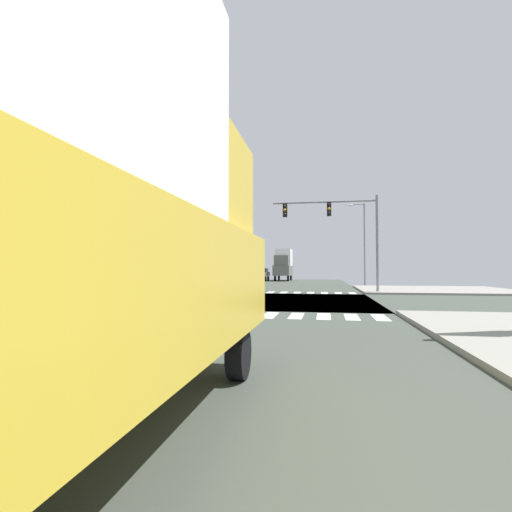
{
  "coord_description": "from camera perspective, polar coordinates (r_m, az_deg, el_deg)",
  "views": [
    {
      "loc": [
        4.31,
        -21.92,
        1.73
      ],
      "look_at": [
        -1.54,
        11.14,
        2.88
      ],
      "focal_mm": 27.45,
      "sensor_mm": 36.0,
      "label": 1
    }
  ],
  "objects": [
    {
      "name": "box_truck_leading_2",
      "position": [
        4.19,
        -24.11,
        9.74
      ],
      "size": [
        2.4,
        7.2,
        4.85
      ],
      "color": "black",
      "rests_on": "ground"
    },
    {
      "name": "sedan_queued_1",
      "position": [
        58.51,
        0.88,
        -2.56
      ],
      "size": [
        1.8,
        4.3,
        1.88
      ],
      "rotation": [
        0.0,
        0.0,
        3.14
      ],
      "color": "black",
      "rests_on": "ground"
    },
    {
      "name": "traffic_signal_mast",
      "position": [
        29.62,
        11.63,
        5.04
      ],
      "size": [
        7.72,
        0.55,
        7.15
      ],
      "color": "gray",
      "rests_on": "ground"
    },
    {
      "name": "ground",
      "position": [
        22.41,
        -1.09,
        -6.44
      ],
      "size": [
        90.0,
        90.0,
        0.05
      ],
      "color": "#3E443C"
    },
    {
      "name": "sidewalk_corner_nw",
      "position": [
        38.12,
        -17.03,
        -4.37
      ],
      "size": [
        12.0,
        12.0,
        0.14
      ],
      "color": "gray",
      "rests_on": "ground"
    },
    {
      "name": "street_lamp",
      "position": [
        41.65,
        15.21,
        2.7
      ],
      "size": [
        1.78,
        0.32,
        8.52
      ],
      "color": "gray",
      "rests_on": "ground"
    },
    {
      "name": "box_truck_crossing_1",
      "position": [
        60.15,
        4.02,
        -1.16
      ],
      "size": [
        2.4,
        7.2,
        4.85
      ],
      "rotation": [
        0.0,
        0.0,
        3.14
      ],
      "color": "black",
      "rests_on": "ground"
    },
    {
      "name": "sidewalk_corner_ne",
      "position": [
        35.06,
        24.46,
        -4.49
      ],
      "size": [
        12.0,
        12.0,
        0.14
      ],
      "color": "gray",
      "rests_on": "ground"
    },
    {
      "name": "suv_farside_1",
      "position": [
        43.46,
        -2.34,
        -2.4
      ],
      "size": [
        1.96,
        4.6,
        2.34
      ],
      "rotation": [
        0.0,
        0.0,
        3.14
      ],
      "color": "black",
      "rests_on": "ground"
    },
    {
      "name": "bank_building",
      "position": [
        43.04,
        -18.64,
        -0.91
      ],
      "size": [
        14.77,
        7.85,
        4.87
      ],
      "color": "#8D674A",
      "rests_on": "ground"
    },
    {
      "name": "crosswalk_far",
      "position": [
        29.63,
        1.17,
        -5.29
      ],
      "size": [
        13.5,
        2.0,
        0.01
      ],
      "color": "silver",
      "rests_on": "ground"
    },
    {
      "name": "crosswalk_near",
      "position": [
        15.41,
        -7.32,
        -8.36
      ],
      "size": [
        13.5,
        2.0,
        0.01
      ],
      "color": "silver",
      "rests_on": "ground"
    }
  ]
}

